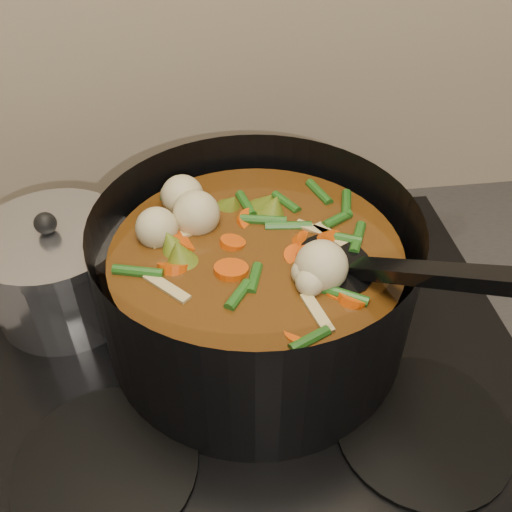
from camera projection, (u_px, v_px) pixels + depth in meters
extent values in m
cube|color=black|center=(253.00, 371.00, 0.70)|extent=(2.64, 0.64, 0.05)
cube|color=black|center=(253.00, 353.00, 0.68)|extent=(0.62, 0.54, 0.02)
cylinder|color=black|center=(106.00, 465.00, 0.56)|extent=(0.18, 0.18, 0.01)
cylinder|color=black|center=(422.00, 428.00, 0.59)|extent=(0.18, 0.18, 0.01)
cylinder|color=black|center=(120.00, 282.00, 0.75)|extent=(0.18, 0.18, 0.01)
cylinder|color=black|center=(357.00, 261.00, 0.78)|extent=(0.18, 0.18, 0.01)
cylinder|color=black|center=(256.00, 280.00, 0.63)|extent=(0.45, 0.45, 0.17)
cylinder|color=black|center=(256.00, 328.00, 0.68)|extent=(0.34, 0.34, 0.01)
cylinder|color=#56320E|center=(256.00, 289.00, 0.64)|extent=(0.31, 0.31, 0.12)
cylinder|color=#DF480A|center=(299.00, 249.00, 0.61)|extent=(0.03, 0.04, 0.03)
cylinder|color=#DF480A|center=(296.00, 213.00, 0.66)|extent=(0.05, 0.05, 0.03)
cylinder|color=#DF480A|center=(231.00, 191.00, 0.69)|extent=(0.05, 0.05, 0.03)
cylinder|color=#DF480A|center=(204.00, 235.00, 0.63)|extent=(0.04, 0.04, 0.03)
cylinder|color=#DF480A|center=(165.00, 277.00, 0.58)|extent=(0.04, 0.04, 0.03)
cylinder|color=#DF480A|center=(242.00, 281.00, 0.57)|extent=(0.05, 0.05, 0.03)
cylinder|color=#DF480A|center=(299.00, 300.00, 0.55)|extent=(0.04, 0.04, 0.03)
cylinder|color=#DF480A|center=(368.00, 266.00, 0.59)|extent=(0.04, 0.04, 0.03)
cylinder|color=#DF480A|center=(301.00, 229.00, 0.63)|extent=(0.05, 0.05, 0.03)
cylinder|color=#DF480A|center=(260.00, 197.00, 0.68)|extent=(0.05, 0.05, 0.03)
cylinder|color=#DF480A|center=(226.00, 233.00, 0.63)|extent=(0.04, 0.03, 0.03)
cylinder|color=#DF480A|center=(178.00, 257.00, 0.60)|extent=(0.05, 0.05, 0.03)
cylinder|color=#DF480A|center=(182.00, 319.00, 0.53)|extent=(0.05, 0.05, 0.03)
sphere|color=beige|center=(324.00, 235.00, 0.60)|extent=(0.05, 0.05, 0.05)
sphere|color=beige|center=(225.00, 205.00, 0.64)|extent=(0.05, 0.05, 0.05)
sphere|color=beige|center=(208.00, 277.00, 0.55)|extent=(0.05, 0.05, 0.05)
sphere|color=beige|center=(323.00, 256.00, 0.58)|extent=(0.05, 0.05, 0.05)
cone|color=olive|center=(287.00, 311.00, 0.53)|extent=(0.05, 0.05, 0.04)
cone|color=olive|center=(340.00, 225.00, 0.62)|extent=(0.05, 0.05, 0.04)
cone|color=olive|center=(223.00, 196.00, 0.67)|extent=(0.05, 0.05, 0.04)
cone|color=olive|center=(167.00, 274.00, 0.57)|extent=(0.05, 0.05, 0.04)
cone|color=olive|center=(308.00, 304.00, 0.53)|extent=(0.05, 0.05, 0.04)
cylinder|color=#215E1B|center=(286.00, 223.00, 0.63)|extent=(0.01, 0.05, 0.01)
cylinder|color=#215E1B|center=(248.00, 184.00, 0.69)|extent=(0.04, 0.04, 0.01)
cylinder|color=#215E1B|center=(193.00, 211.00, 0.65)|extent=(0.05, 0.02, 0.01)
cylinder|color=#215E1B|center=(185.00, 249.00, 0.60)|extent=(0.03, 0.05, 0.01)
cylinder|color=#215E1B|center=(220.00, 272.00, 0.57)|extent=(0.03, 0.05, 0.01)
cylinder|color=#215E1B|center=(255.00, 332.00, 0.51)|extent=(0.05, 0.02, 0.01)
cylinder|color=#215E1B|center=(324.00, 295.00, 0.55)|extent=(0.04, 0.04, 0.01)
cylinder|color=#215E1B|center=(327.00, 250.00, 0.60)|extent=(0.01, 0.05, 0.01)
cylinder|color=#215E1B|center=(292.00, 227.00, 0.63)|extent=(0.04, 0.04, 0.01)
cylinder|color=#215E1B|center=(266.00, 184.00, 0.69)|extent=(0.05, 0.02, 0.01)
cylinder|color=#215E1B|center=(205.00, 205.00, 0.66)|extent=(0.03, 0.05, 0.01)
cylinder|color=#215E1B|center=(187.00, 241.00, 0.61)|extent=(0.03, 0.05, 0.01)
cylinder|color=#215E1B|center=(214.00, 267.00, 0.58)|extent=(0.05, 0.02, 0.01)
cylinder|color=#215E1B|center=(231.00, 331.00, 0.51)|extent=(0.04, 0.04, 0.01)
cylinder|color=#215E1B|center=(311.00, 303.00, 0.54)|extent=(0.01, 0.05, 0.01)
cylinder|color=#215E1B|center=(326.00, 258.00, 0.59)|extent=(0.04, 0.04, 0.01)
cube|color=tan|center=(176.00, 260.00, 0.59)|extent=(0.05, 0.01, 0.00)
cube|color=tan|center=(282.00, 304.00, 0.54)|extent=(0.02, 0.05, 0.00)
cube|color=tan|center=(329.00, 230.00, 0.62)|extent=(0.05, 0.04, 0.00)
cube|color=tan|center=(227.00, 204.00, 0.66)|extent=(0.04, 0.04, 0.00)
cube|color=tan|center=(180.00, 272.00, 0.57)|extent=(0.03, 0.05, 0.00)
ellipsoid|color=black|center=(335.00, 265.00, 0.58)|extent=(0.09, 0.11, 0.01)
cube|color=black|center=(453.00, 276.00, 0.48)|extent=(0.14, 0.18, 0.13)
cylinder|color=silver|center=(61.00, 274.00, 0.69)|extent=(0.17, 0.17, 0.11)
cylinder|color=silver|center=(49.00, 236.00, 0.65)|extent=(0.17, 0.17, 0.01)
sphere|color=black|center=(45.00, 223.00, 0.64)|extent=(0.03, 0.03, 0.03)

